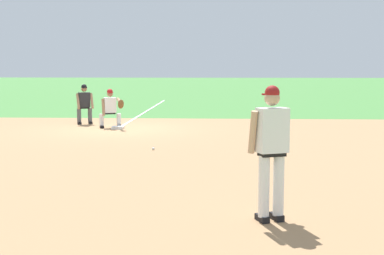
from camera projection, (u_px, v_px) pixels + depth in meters
name	position (u px, v px, depth m)	size (l,w,h in m)	color
ground_plane	(118.00, 129.00, 18.04)	(160.00, 160.00, 0.00)	#47843D
infield_dirt_patch	(162.00, 155.00, 12.67)	(18.00, 18.00, 0.01)	#A87F56
foul_line_stripe	(148.00, 110.00, 25.54)	(15.11, 0.10, 0.00)	white
first_base_bag	(118.00, 128.00, 18.04)	(0.38, 0.38, 0.09)	white
baseball	(153.00, 149.00, 13.51)	(0.07, 0.07, 0.07)	white
pitcher	(272.00, 145.00, 7.22)	(0.81, 0.60, 1.86)	black
first_baseman	(111.00, 107.00, 18.29)	(0.85, 0.97, 1.34)	black
umpire	(84.00, 103.00, 19.47)	(0.60, 0.67, 1.46)	black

